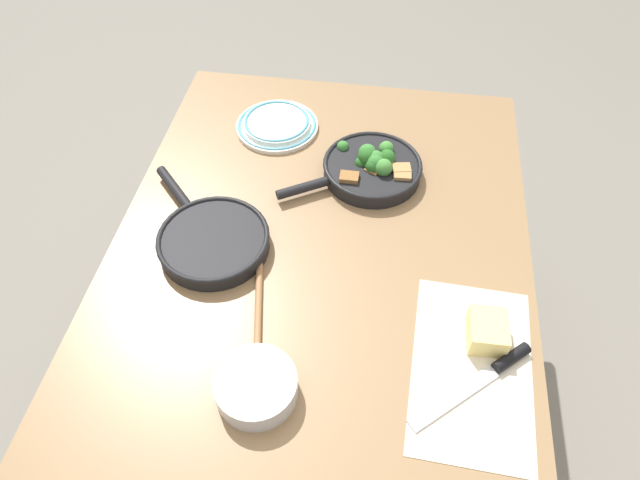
# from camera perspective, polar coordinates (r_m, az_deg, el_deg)

# --- Properties ---
(ground_plane) EXTENTS (14.00, 14.00, 0.00)m
(ground_plane) POSITION_cam_1_polar(r_m,az_deg,el_deg) (1.93, 0.00, -14.47)
(ground_plane) COLOR slate
(dining_table_red) EXTENTS (1.28, 0.96, 0.73)m
(dining_table_red) POSITION_cam_1_polar(r_m,az_deg,el_deg) (1.37, 0.00, -2.51)
(dining_table_red) COLOR olive
(dining_table_red) RESTS_ON ground_plane
(skillet_broccoli) EXTENTS (0.27, 0.35, 0.08)m
(skillet_broccoli) POSITION_cam_1_polar(r_m,az_deg,el_deg) (1.46, 5.20, 7.25)
(skillet_broccoli) COLOR black
(skillet_broccoli) RESTS_ON dining_table_red
(skillet_eggs) EXTENTS (0.34, 0.33, 0.04)m
(skillet_eggs) POSITION_cam_1_polar(r_m,az_deg,el_deg) (1.32, -10.67, -0.01)
(skillet_eggs) COLOR black
(skillet_eggs) RESTS_ON dining_table_red
(wooden_spoon) EXTENTS (0.33, 0.09, 0.02)m
(wooden_spoon) POSITION_cam_1_polar(r_m,az_deg,el_deg) (1.25, -6.11, -3.80)
(wooden_spoon) COLOR #996B42
(wooden_spoon) RESTS_ON dining_table_red
(parchment_sheet) EXTENTS (0.40, 0.25, 0.00)m
(parchment_sheet) POSITION_cam_1_polar(r_m,az_deg,el_deg) (1.18, 14.93, -12.26)
(parchment_sheet) COLOR beige
(parchment_sheet) RESTS_ON dining_table_red
(grater_knife) EXTENTS (0.21, 0.24, 0.02)m
(grater_knife) POSITION_cam_1_polar(r_m,az_deg,el_deg) (1.17, 16.46, -12.74)
(grater_knife) COLOR silver
(grater_knife) RESTS_ON dining_table_red
(cheese_block) EXTENTS (0.09, 0.08, 0.05)m
(cheese_block) POSITION_cam_1_polar(r_m,az_deg,el_deg) (1.20, 16.38, -8.76)
(cheese_block) COLOR #EFD67A
(cheese_block) RESTS_ON dining_table_red
(dinner_plate_stack) EXTENTS (0.23, 0.23, 0.03)m
(dinner_plate_stack) POSITION_cam_1_polar(r_m,az_deg,el_deg) (1.61, -4.32, 11.48)
(dinner_plate_stack) COLOR silver
(dinner_plate_stack) RESTS_ON dining_table_red
(prep_bowl_steel) EXTENTS (0.16, 0.16, 0.05)m
(prep_bowl_steel) POSITION_cam_1_polar(r_m,az_deg,el_deg) (1.10, -6.41, -14.37)
(prep_bowl_steel) COLOR #B7B7BC
(prep_bowl_steel) RESTS_ON dining_table_red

